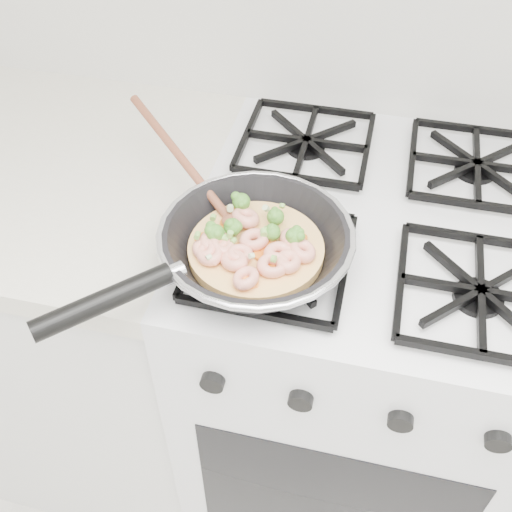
# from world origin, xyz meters

# --- Properties ---
(stove) EXTENTS (0.60, 0.60, 0.92)m
(stove) POSITION_xyz_m (0.00, 1.70, 0.46)
(stove) COLOR white
(stove) RESTS_ON ground
(counter_left) EXTENTS (1.00, 0.60, 0.90)m
(counter_left) POSITION_xyz_m (-0.80, 1.70, 0.45)
(counter_left) COLOR white
(counter_left) RESTS_ON ground
(skillet) EXTENTS (0.41, 0.47, 0.10)m
(skillet) POSITION_xyz_m (-0.17, 1.53, 0.96)
(skillet) COLOR black
(skillet) RESTS_ON stove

